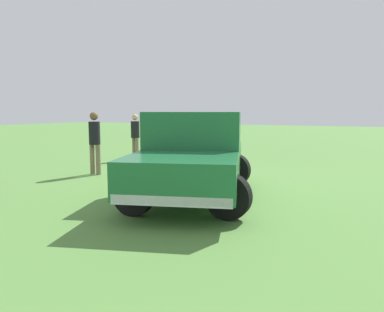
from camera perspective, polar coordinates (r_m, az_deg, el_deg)
ground_plane at (r=8.56m, az=0.94°, el=-5.31°), size 80.00×80.00×0.00m
pickup_truck at (r=7.71m, az=0.13°, el=0.40°), size 3.21×4.81×1.82m
person_bystander at (r=10.85m, az=-15.02°, el=2.58°), size 0.35×0.35×1.81m
person_visitor at (r=13.89m, az=-8.90°, el=3.42°), size 0.42×0.42×1.72m
traffic_cone at (r=13.44m, az=6.14°, el=0.36°), size 0.32×0.32×0.55m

